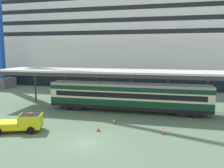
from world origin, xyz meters
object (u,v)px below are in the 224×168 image
at_px(service_truck, 22,122).
at_px(dockside_crane, 1,6).
at_px(traffic_cone_near, 98,128).
at_px(traffic_cone_mid, 163,131).
at_px(cruise_ship, 164,36).
at_px(train_carriage, 128,96).
at_px(traffic_cone_far, 114,121).

height_order(service_truck, dockside_crane, dockside_crane).
xyz_separation_m(traffic_cone_near, traffic_cone_mid, (6.91, 0.67, 0.00)).
relative_size(cruise_ship, train_carriage, 7.72).
height_order(traffic_cone_near, traffic_cone_far, traffic_cone_near).
xyz_separation_m(cruise_ship, dockside_crane, (-36.45, -17.21, 6.30)).
bearing_deg(traffic_cone_near, train_carriage, 77.69).
relative_size(train_carriage, traffic_cone_mid, 31.00).
relative_size(service_truck, dockside_crane, 0.09).
xyz_separation_m(service_truck, traffic_cone_near, (8.06, 1.87, -0.63)).
distance_m(train_carriage, traffic_cone_mid, 9.64).
bearing_deg(traffic_cone_near, traffic_cone_mid, 5.50).
xyz_separation_m(cruise_ship, train_carriage, (-4.71, -32.25, -10.32)).
distance_m(service_truck, dockside_crane, 38.09).
bearing_deg(traffic_cone_far, train_carriage, 82.51).
relative_size(traffic_cone_near, traffic_cone_far, 1.01).
distance_m(traffic_cone_near, dockside_crane, 42.40).
bearing_deg(train_carriage, traffic_cone_near, -102.31).
height_order(traffic_cone_far, dockside_crane, dockside_crane).
height_order(cruise_ship, traffic_cone_mid, cruise_ship).
height_order(cruise_ship, traffic_cone_far, cruise_ship).
xyz_separation_m(service_truck, dockside_crane, (-21.80, 25.57, 17.95)).
bearing_deg(service_truck, dockside_crane, 130.45).
distance_m(traffic_cone_mid, traffic_cone_far, 6.18).
height_order(traffic_cone_near, traffic_cone_mid, traffic_cone_mid).
xyz_separation_m(cruise_ship, traffic_cone_far, (-5.48, -38.10, -12.28)).
relative_size(train_carriage, traffic_cone_far, 31.63).
distance_m(traffic_cone_near, traffic_cone_far, 3.02).
distance_m(train_carriage, service_truck, 14.55).
height_order(service_truck, traffic_cone_near, service_truck).
bearing_deg(traffic_cone_near, traffic_cone_far, 68.23).
distance_m(cruise_ship, train_carriage, 34.18).
distance_m(service_truck, traffic_cone_near, 8.29).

